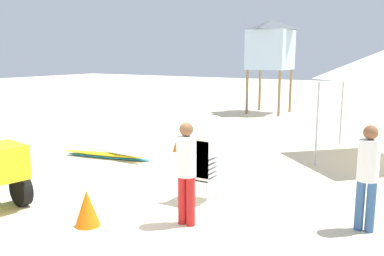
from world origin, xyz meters
TOP-DOWN VIEW (x-y plane):
  - ground at (0.00, 0.00)m, footprint 80.00×80.00m
  - stacked_plastic_chairs at (0.56, 1.72)m, footprint 0.48×0.48m
  - surfboard_pile at (-3.24, 3.31)m, footprint 2.57×0.84m
  - lifeguard_near_left at (3.43, 1.92)m, footprint 0.32×0.32m
  - lifeguard_near_center at (0.92, 0.67)m, footprint 0.32×0.32m
  - lifeguard_tower at (-2.75, 13.86)m, footprint 1.98×1.98m
  - traffic_cone_near at (-2.05, 4.99)m, footprint 0.36×0.36m
  - traffic_cone_far at (-0.43, -0.20)m, footprint 0.42×0.42m

SIDE VIEW (x-z plane):
  - ground at x=0.00m, z-range 0.00..0.00m
  - surfboard_pile at x=-3.24m, z-range 0.00..0.24m
  - traffic_cone_near at x=-2.05m, z-range 0.00..0.51m
  - traffic_cone_far at x=-0.43m, z-range 0.00..0.60m
  - stacked_plastic_chairs at x=0.56m, z-range 0.10..1.39m
  - lifeguard_near_left at x=3.43m, z-range 0.13..1.82m
  - lifeguard_near_center at x=0.92m, z-range 0.13..1.82m
  - lifeguard_tower at x=-2.75m, z-range 1.03..5.33m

